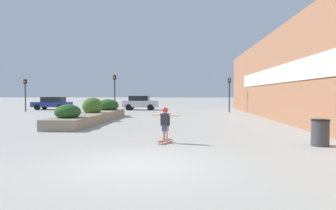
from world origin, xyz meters
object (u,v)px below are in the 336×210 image
(trash_bin, at_px, (320,133))
(car_leftmost, at_px, (310,103))
(car_center_right, at_px, (52,103))
(traffic_light_right, at_px, (229,89))
(skateboard, at_px, (165,141))
(skateboarder, at_px, (165,120))
(traffic_light_far_left, at_px, (25,89))
(traffic_light_left, at_px, (115,87))
(car_center_left, at_px, (140,103))

(trash_bin, relative_size, car_leftmost, 0.20)
(car_center_right, relative_size, traffic_light_right, 1.26)
(skateboard, relative_size, traffic_light_right, 0.24)
(skateboarder, bearing_deg, traffic_light_far_left, 156.97)
(car_leftmost, distance_m, traffic_light_left, 21.20)
(car_leftmost, bearing_deg, car_center_left, 91.98)
(traffic_light_left, bearing_deg, skateboarder, -71.07)
(car_center_left, bearing_deg, skateboarder, 11.08)
(car_center_left, distance_m, traffic_light_right, 10.16)
(car_center_left, bearing_deg, traffic_light_left, -24.73)
(car_center_right, relative_size, traffic_light_left, 1.15)
(car_center_left, xyz_separation_m, traffic_light_right, (9.31, -3.81, 1.45))
(skateboarder, relative_size, traffic_light_far_left, 0.37)
(traffic_light_far_left, bearing_deg, trash_bin, -42.15)
(skateboarder, xyz_separation_m, traffic_light_right, (4.91, 18.64, 1.46))
(car_center_left, xyz_separation_m, traffic_light_far_left, (-11.18, -3.76, 1.42))
(car_center_left, relative_size, traffic_light_left, 1.06)
(traffic_light_far_left, bearing_deg, skateboard, -50.19)
(car_center_right, relative_size, traffic_light_far_left, 1.28)
(trash_bin, height_order, car_center_left, car_center_left)
(car_leftmost, distance_m, car_center_right, 28.80)
(traffic_light_right, bearing_deg, car_center_right, 168.94)
(traffic_light_left, bearing_deg, skateboard, -71.07)
(skateboarder, relative_size, traffic_light_left, 0.33)
(traffic_light_far_left, bearing_deg, car_center_left, 18.58)
(traffic_light_left, distance_m, traffic_light_right, 11.20)
(car_center_right, height_order, traffic_light_far_left, traffic_light_far_left)
(car_center_right, bearing_deg, traffic_light_right, -101.06)
(car_leftmost, xyz_separation_m, car_center_left, (-18.70, -0.65, 0.05))
(traffic_light_left, relative_size, traffic_light_right, 1.09)
(traffic_light_left, bearing_deg, traffic_light_far_left, 177.83)
(traffic_light_left, bearing_deg, trash_bin, -57.98)
(trash_bin, bearing_deg, skateboard, 177.52)
(car_center_right, distance_m, traffic_light_right, 19.82)
(car_leftmost, distance_m, traffic_light_right, 10.50)
(skateboarder, height_order, traffic_light_far_left, traffic_light_far_left)
(skateboarder, xyz_separation_m, car_leftmost, (14.30, 23.09, -0.05))
(traffic_light_right, bearing_deg, traffic_light_left, -178.45)
(skateboard, relative_size, traffic_light_left, 0.22)
(skateboard, distance_m, skateboarder, 0.75)
(car_leftmost, xyz_separation_m, traffic_light_left, (-20.59, -4.76, 1.69))
(skateboard, bearing_deg, traffic_light_left, 136.09)
(car_leftmost, bearing_deg, car_center_right, 91.32)
(skateboarder, xyz_separation_m, car_center_right, (-14.48, 22.43, -0.06))
(skateboarder, height_order, traffic_light_right, traffic_light_right)
(skateboard, bearing_deg, skateboarder, -62.84)
(car_leftmost, height_order, traffic_light_right, traffic_light_right)
(skateboard, distance_m, trash_bin, 5.34)
(traffic_light_right, bearing_deg, skateboard, -104.76)
(car_leftmost, relative_size, traffic_light_left, 1.27)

